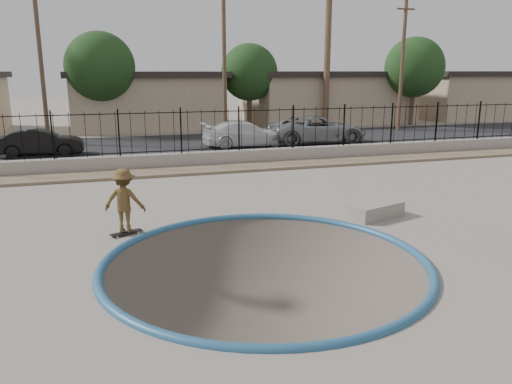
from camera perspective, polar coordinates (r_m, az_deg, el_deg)
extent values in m
cube|color=gray|center=(23.23, -8.98, 0.93)|extent=(120.00, 120.00, 2.20)
torus|color=#26587E|center=(10.72, 1.06, -8.10)|extent=(7.04, 7.04, 0.20)
cube|color=#89745A|center=(20.29, -7.95, 2.43)|extent=(42.00, 1.60, 0.11)
cube|color=gray|center=(21.31, -8.45, 3.63)|extent=(42.00, 0.45, 0.60)
cube|color=black|center=(21.24, -8.49, 4.75)|extent=(40.00, 0.04, 0.03)
cube|color=black|center=(21.06, -8.65, 8.99)|extent=(40.00, 0.04, 0.04)
cube|color=black|center=(27.91, -10.57, 5.34)|extent=(90.00, 8.00, 0.04)
cube|color=tan|center=(37.15, -12.45, 9.98)|extent=(10.00, 8.00, 3.50)
cube|color=black|center=(37.09, -12.61, 12.99)|extent=(10.60, 8.60, 0.40)
cube|color=tan|center=(40.79, 7.87, 10.48)|extent=(12.00, 8.00, 3.50)
cube|color=black|center=(40.73, 7.96, 13.22)|extent=(12.60, 8.60, 0.40)
cube|color=tan|center=(48.36, 23.34, 10.00)|extent=(11.00, 8.00, 3.50)
cube|color=black|center=(48.31, 23.57, 12.30)|extent=(11.60, 8.60, 0.40)
cylinder|color=brown|center=(35.82, 8.15, 15.24)|extent=(0.44, 0.44, 10.00)
cylinder|color=#473323|center=(29.60, -23.39, 13.65)|extent=(0.24, 0.24, 9.00)
cylinder|color=#473323|center=(30.31, -3.65, 15.16)|extent=(0.24, 0.24, 9.50)
cylinder|color=#473323|center=(35.12, 16.38, 14.05)|extent=(0.24, 0.24, 9.00)
cube|color=#473323|center=(35.32, 16.76, 19.40)|extent=(1.30, 0.10, 0.10)
cylinder|color=#473323|center=(33.55, -17.07, 8.90)|extent=(0.34, 0.34, 3.00)
sphere|color=#143311|center=(33.46, -17.40, 13.51)|extent=(4.32, 4.32, 4.32)
cylinder|color=#473323|center=(36.00, -0.75, 9.59)|extent=(0.34, 0.34, 2.75)
sphere|color=#143311|center=(35.91, -0.76, 13.53)|extent=(3.96, 3.96, 3.96)
cylinder|color=#473323|center=(39.35, 17.38, 9.51)|extent=(0.34, 0.34, 3.00)
sphere|color=#143311|center=(39.27, 17.67, 13.44)|extent=(4.32, 4.32, 4.32)
imported|color=brown|center=(12.66, -14.79, -1.36)|extent=(1.16, 0.90, 1.58)
cube|color=black|center=(12.87, -14.59, -4.49)|extent=(0.83, 0.48, 0.02)
cylinder|color=silver|center=(12.71, -15.56, -4.95)|extent=(0.06, 0.05, 0.05)
cylinder|color=silver|center=(12.84, -15.83, -4.77)|extent=(0.06, 0.05, 0.05)
cylinder|color=silver|center=(12.92, -13.34, -4.51)|extent=(0.06, 0.05, 0.05)
cylinder|color=silver|center=(13.05, -13.63, -4.34)|extent=(0.06, 0.05, 0.05)
cube|color=gray|center=(14.27, 13.54, -2.05)|extent=(1.74, 1.16, 0.40)
imported|color=black|center=(25.83, -23.40, 5.24)|extent=(3.88, 1.44, 1.27)
imported|color=white|center=(26.67, -1.25, 6.65)|extent=(4.57, 1.91, 1.32)
imported|color=gray|center=(28.08, 7.05, 7.11)|extent=(5.54, 2.74, 1.51)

